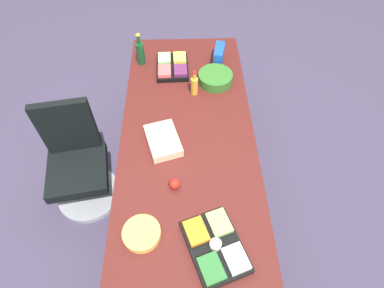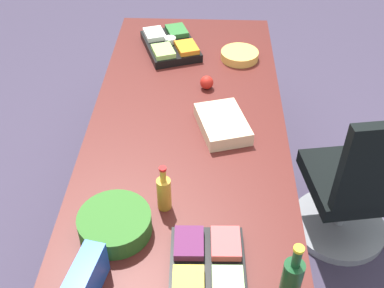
{
  "view_description": "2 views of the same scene",
  "coord_description": "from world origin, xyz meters",
  "views": [
    {
      "loc": [
        1.5,
        -0.01,
        2.63
      ],
      "look_at": [
        0.11,
        0.03,
        0.83
      ],
      "focal_mm": 29.94,
      "sensor_mm": 36.0,
      "label": 1
    },
    {
      "loc": [
        -1.84,
        -0.11,
        2.26
      ],
      "look_at": [
        -0.14,
        -0.03,
        0.79
      ],
      "focal_mm": 44.05,
      "sensor_mm": 36.0,
      "label": 2
    }
  ],
  "objects": [
    {
      "name": "chip_bowl",
      "position": [
        0.74,
        -0.29,
        0.78
      ],
      "size": [
        0.28,
        0.28,
        0.05
      ],
      "primitive_type": "cylinder",
      "rotation": [
        0.0,
        0.0,
        -0.22
      ],
      "color": "#E4AE4C",
      "rests_on": "conference_table"
    },
    {
      "name": "chip_bag_blue",
      "position": [
        -0.91,
        0.31,
        0.83
      ],
      "size": [
        0.23,
        0.12,
        0.15
      ],
      "primitive_type": "cube",
      "rotation": [
        0.0,
        0.0,
        -0.2
      ],
      "color": "#1A49AE",
      "rests_on": "conference_table"
    },
    {
      "name": "ground_plane",
      "position": [
        0.0,
        0.0,
        0.0
      ],
      "size": [
        10.0,
        10.0,
        0.0
      ],
      "primitive_type": "plane",
      "color": "#3E354B"
    },
    {
      "name": "conference_table",
      "position": [
        0.0,
        0.0,
        0.69
      ],
      "size": [
        2.56,
        1.02,
        0.75
      ],
      "color": "#4E1A16",
      "rests_on": "ground"
    },
    {
      "name": "veggie_tray",
      "position": [
        0.84,
        0.14,
        0.79
      ],
      "size": [
        0.5,
        0.42,
        0.09
      ],
      "color": "black",
      "rests_on": "conference_table"
    },
    {
      "name": "fruit_platter",
      "position": [
        -0.81,
        -0.12,
        0.78
      ],
      "size": [
        0.37,
        0.29,
        0.07
      ],
      "color": "black",
      "rests_on": "conference_table"
    },
    {
      "name": "wine_bottle",
      "position": [
        -0.92,
        -0.4,
        0.86
      ],
      "size": [
        0.09,
        0.09,
        0.3
      ],
      "color": "#154321",
      "rests_on": "conference_table"
    },
    {
      "name": "salad_bowl",
      "position": [
        -0.63,
        0.25,
        0.79
      ],
      "size": [
        0.31,
        0.31,
        0.09
      ],
      "primitive_type": "cylinder",
      "rotation": [
        0.0,
        0.0,
        0.07
      ],
      "color": "#2F6623",
      "rests_on": "conference_table"
    },
    {
      "name": "apple_red",
      "position": [
        0.41,
        -0.1,
        0.79
      ],
      "size": [
        0.09,
        0.09,
        0.08
      ],
      "primitive_type": "sphere",
      "rotation": [
        0.0,
        0.0,
        0.27
      ],
      "color": "red",
      "rests_on": "conference_table"
    },
    {
      "name": "sheet_cake",
      "position": [
        0.04,
        -0.18,
        0.79
      ],
      "size": [
        0.37,
        0.3,
        0.07
      ],
      "primitive_type": "cube",
      "rotation": [
        0.0,
        0.0,
        0.29
      ],
      "color": "beige",
      "rests_on": "conference_table"
    },
    {
      "name": "dressing_bottle",
      "position": [
        -0.5,
        0.07,
        0.84
      ],
      "size": [
        0.06,
        0.06,
        0.23
      ],
      "color": "gold",
      "rests_on": "conference_table"
    },
    {
      "name": "office_chair",
      "position": [
        -0.02,
        -0.92,
        0.37
      ],
      "size": [
        0.56,
        0.56,
        0.98
      ],
      "color": "gray",
      "rests_on": "ground"
    }
  ]
}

